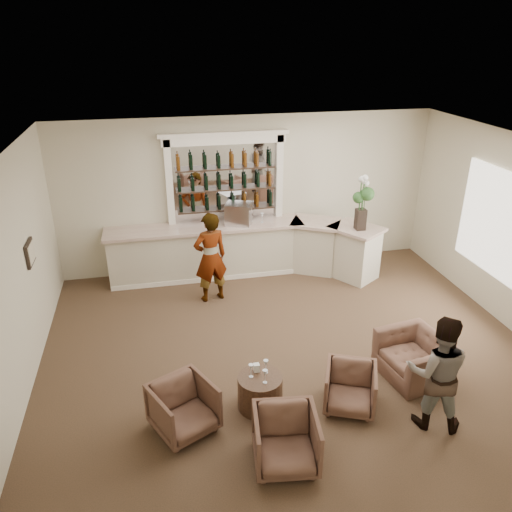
# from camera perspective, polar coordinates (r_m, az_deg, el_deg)

# --- Properties ---
(ground) EXTENTS (8.00, 8.00, 0.00)m
(ground) POSITION_cam_1_polar(r_m,az_deg,el_deg) (8.40, 3.97, -10.93)
(ground) COLOR brown
(ground) RESTS_ON ground
(room_shell) EXTENTS (8.04, 7.02, 3.32)m
(room_shell) POSITION_cam_1_polar(r_m,az_deg,el_deg) (7.98, 4.19, 6.03)
(room_shell) COLOR beige
(room_shell) RESTS_ON ground
(bar_counter) EXTENTS (5.72, 1.80, 1.14)m
(bar_counter) POSITION_cam_1_polar(r_m,az_deg,el_deg) (10.62, -1.18, 0.72)
(bar_counter) COLOR beige
(bar_counter) RESTS_ON ground
(back_bar_alcove) EXTENTS (2.64, 0.25, 3.00)m
(back_bar_alcove) POSITION_cam_1_polar(r_m,az_deg,el_deg) (10.46, -3.52, 8.79)
(back_bar_alcove) COLOR white
(back_bar_alcove) RESTS_ON ground
(cocktail_table) EXTENTS (0.63, 0.63, 0.50)m
(cocktail_table) POSITION_cam_1_polar(r_m,az_deg,el_deg) (7.21, 0.46, -15.24)
(cocktail_table) COLOR #503523
(cocktail_table) RESTS_ON ground
(sommelier) EXTENTS (0.74, 0.58, 1.80)m
(sommelier) POSITION_cam_1_polar(r_m,az_deg,el_deg) (9.53, -5.23, -0.16)
(sommelier) COLOR gray
(sommelier) RESTS_ON ground
(guest) EXTENTS (0.98, 0.90, 1.64)m
(guest) POSITION_cam_1_polar(r_m,az_deg,el_deg) (7.01, 19.99, -12.43)
(guest) COLOR gray
(guest) RESTS_ON ground
(armchair_left) EXTENTS (1.01, 1.02, 0.70)m
(armchair_left) POSITION_cam_1_polar(r_m,az_deg,el_deg) (6.88, -8.26, -16.81)
(armchair_left) COLOR brown
(armchair_left) RESTS_ON ground
(armchair_center) EXTENTS (0.86, 0.88, 0.72)m
(armchair_center) POSITION_cam_1_polar(r_m,az_deg,el_deg) (6.40, 3.42, -20.26)
(armchair_center) COLOR brown
(armchair_center) RESTS_ON ground
(armchair_right) EXTENTS (0.91, 0.92, 0.64)m
(armchair_right) POSITION_cam_1_polar(r_m,az_deg,el_deg) (7.28, 10.71, -14.61)
(armchair_right) COLOR brown
(armchair_right) RESTS_ON ground
(armchair_far) EXTENTS (1.04, 1.15, 0.66)m
(armchair_far) POSITION_cam_1_polar(r_m,az_deg,el_deg) (8.07, 17.67, -10.97)
(armchair_far) COLOR brown
(armchair_far) RESTS_ON ground
(espresso_machine) EXTENTS (0.64, 0.59, 0.45)m
(espresso_machine) POSITION_cam_1_polar(r_m,az_deg,el_deg) (10.38, -2.01, 4.85)
(espresso_machine) COLOR silver
(espresso_machine) RESTS_ON bar_counter
(flower_vase) EXTENTS (0.30, 0.30, 1.14)m
(flower_vase) POSITION_cam_1_polar(r_m,az_deg,el_deg) (10.18, 12.05, 6.37)
(flower_vase) COLOR black
(flower_vase) RESTS_ON bar_counter
(wine_glass_bar_left) EXTENTS (0.07, 0.07, 0.21)m
(wine_glass_bar_left) POSITION_cam_1_polar(r_m,az_deg,el_deg) (10.35, -1.03, 4.09)
(wine_glass_bar_left) COLOR white
(wine_glass_bar_left) RESTS_ON bar_counter
(wine_glass_bar_right) EXTENTS (0.07, 0.07, 0.21)m
(wine_glass_bar_right) POSITION_cam_1_polar(r_m,az_deg,el_deg) (10.51, 0.70, 4.39)
(wine_glass_bar_right) COLOR white
(wine_glass_bar_right) RESTS_ON bar_counter
(wine_glass_tbl_a) EXTENTS (0.07, 0.07, 0.21)m
(wine_glass_tbl_a) POSITION_cam_1_polar(r_m,az_deg,el_deg) (6.99, -0.57, -12.99)
(wine_glass_tbl_a) COLOR white
(wine_glass_tbl_a) RESTS_ON cocktail_table
(wine_glass_tbl_b) EXTENTS (0.07, 0.07, 0.21)m
(wine_glass_tbl_b) POSITION_cam_1_polar(r_m,az_deg,el_deg) (7.07, 1.14, -12.52)
(wine_glass_tbl_b) COLOR white
(wine_glass_tbl_b) RESTS_ON cocktail_table
(wine_glass_tbl_c) EXTENTS (0.07, 0.07, 0.21)m
(wine_glass_tbl_c) POSITION_cam_1_polar(r_m,az_deg,el_deg) (6.90, 1.05, -13.61)
(wine_glass_tbl_c) COLOR white
(wine_glass_tbl_c) RESTS_ON cocktail_table
(napkin_holder) EXTENTS (0.08, 0.08, 0.12)m
(napkin_holder) POSITION_cam_1_polar(r_m,az_deg,el_deg) (7.12, 0.06, -12.65)
(napkin_holder) COLOR white
(napkin_holder) RESTS_ON cocktail_table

